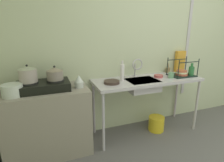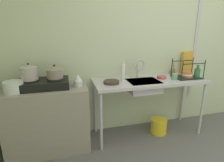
% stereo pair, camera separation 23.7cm
% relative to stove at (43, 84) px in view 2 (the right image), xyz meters
% --- Properties ---
extents(wall_back, '(5.53, 0.10, 2.78)m').
position_rel_stove_xyz_m(wall_back, '(1.80, 0.32, 0.51)').
color(wall_back, beige).
rests_on(wall_back, ground).
extents(wall_metal_strip, '(0.05, 0.01, 2.22)m').
position_rel_stove_xyz_m(wall_metal_strip, '(2.29, 0.26, 0.64)').
color(wall_metal_strip, '#BCB4BF').
extents(counter_concrete, '(0.98, 0.54, 0.83)m').
position_rel_stove_xyz_m(counter_concrete, '(0.02, 0.00, -0.47)').
color(counter_concrete, gray).
rests_on(counter_concrete, ground).
extents(counter_sink, '(1.57, 0.54, 0.83)m').
position_rel_stove_xyz_m(counter_sink, '(1.40, 0.00, -0.12)').
color(counter_sink, '#BCB4BF').
rests_on(counter_sink, ground).
extents(stove, '(0.59, 0.35, 0.11)m').
position_rel_stove_xyz_m(stove, '(0.00, 0.00, 0.00)').
color(stove, black).
rests_on(stove, counter_concrete).
extents(pot_on_left_burner, '(0.20, 0.20, 0.20)m').
position_rel_stove_xyz_m(pot_on_left_burner, '(-0.14, 0.00, 0.15)').
color(pot_on_left_burner, '#A79993').
rests_on(pot_on_left_burner, stove).
extents(pot_on_right_burner, '(0.19, 0.19, 0.17)m').
position_rel_stove_xyz_m(pot_on_right_burner, '(0.14, 0.00, 0.13)').
color(pot_on_right_burner, gray).
rests_on(pot_on_right_burner, stove).
extents(pot_beside_stove, '(0.21, 0.21, 0.13)m').
position_rel_stove_xyz_m(pot_beside_stove, '(-0.30, -0.10, 0.01)').
color(pot_beside_stove, silver).
rests_on(pot_beside_stove, counter_concrete).
extents(percolator, '(0.11, 0.11, 0.15)m').
position_rel_stove_xyz_m(percolator, '(0.41, -0.05, 0.02)').
color(percolator, silver).
rests_on(percolator, counter_concrete).
extents(sink_basin, '(0.43, 0.35, 0.15)m').
position_rel_stove_xyz_m(sink_basin, '(1.29, -0.03, -0.12)').
color(sink_basin, '#BCB4BF').
rests_on(sink_basin, counter_sink).
extents(faucet, '(0.16, 0.09, 0.28)m').
position_rel_stove_xyz_m(faucet, '(1.28, 0.11, 0.13)').
color(faucet, '#BCB4BF').
rests_on(faucet, counter_sink).
extents(frying_pan, '(0.21, 0.21, 0.04)m').
position_rel_stove_xyz_m(frying_pan, '(0.84, -0.03, -0.03)').
color(frying_pan, '#3B2C27').
rests_on(frying_pan, counter_sink).
extents(dish_rack, '(0.37, 0.27, 0.27)m').
position_rel_stove_xyz_m(dish_rack, '(1.97, -0.03, -0.01)').
color(dish_rack, black).
rests_on(dish_rack, counter_sink).
extents(cup_by_rack, '(0.08, 0.08, 0.08)m').
position_rel_stove_xyz_m(cup_by_rack, '(1.74, -0.07, -0.01)').
color(cup_by_rack, '#689B73').
rests_on(cup_by_rack, counter_sink).
extents(small_bowl_on_drainboard, '(0.13, 0.13, 0.04)m').
position_rel_stove_xyz_m(small_bowl_on_drainboard, '(1.59, 0.02, -0.03)').
color(small_bowl_on_drainboard, '#B74D4F').
rests_on(small_bowl_on_drainboard, counter_sink).
extents(bottle_by_sink, '(0.06, 0.06, 0.28)m').
position_rel_stove_xyz_m(bottle_by_sink, '(1.02, 0.05, 0.07)').
color(bottle_by_sink, silver).
rests_on(bottle_by_sink, counter_sink).
extents(bottle_by_rack, '(0.08, 0.08, 0.19)m').
position_rel_stove_xyz_m(bottle_by_rack, '(2.10, -0.08, 0.03)').
color(bottle_by_rack, '#2E723C').
rests_on(bottle_by_rack, counter_sink).
extents(cereal_box, '(0.17, 0.06, 0.34)m').
position_rel_stove_xyz_m(cereal_box, '(2.13, 0.22, 0.12)').
color(cereal_box, gold).
rests_on(cereal_box, counter_sink).
extents(utensil_jar, '(0.07, 0.07, 0.22)m').
position_rel_stove_xyz_m(utensil_jar, '(1.90, 0.21, -0.01)').
color(utensil_jar, olive).
rests_on(utensil_jar, counter_sink).
extents(bucket_on_floor, '(0.24, 0.24, 0.22)m').
position_rel_stove_xyz_m(bucket_on_floor, '(1.57, -0.05, -0.77)').
color(bucket_on_floor, yellow).
rests_on(bucket_on_floor, ground).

